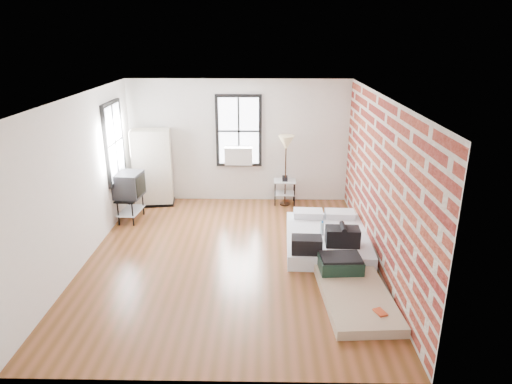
{
  "coord_description": "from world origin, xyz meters",
  "views": [
    {
      "loc": [
        0.58,
        -7.18,
        3.77
      ],
      "look_at": [
        0.44,
        0.3,
        1.13
      ],
      "focal_mm": 32.0,
      "sensor_mm": 36.0,
      "label": 1
    }
  ],
  "objects_px": {
    "wardrobe": "(152,168)",
    "floor_lamp": "(286,146)",
    "mattress_bare": "(352,288)",
    "tv_stand": "(129,186)",
    "mattress_main": "(327,238)",
    "side_table": "(285,185)"
  },
  "relations": [
    {
      "from": "mattress_main",
      "to": "wardrobe",
      "type": "height_order",
      "value": "wardrobe"
    },
    {
      "from": "mattress_bare",
      "to": "tv_stand",
      "type": "distance_m",
      "value": 5.06
    },
    {
      "from": "wardrobe",
      "to": "floor_lamp",
      "type": "xyz_separation_m",
      "value": [
        3.0,
        0.0,
        0.51
      ]
    },
    {
      "from": "wardrobe",
      "to": "floor_lamp",
      "type": "bearing_deg",
      "value": -6.6
    },
    {
      "from": "floor_lamp",
      "to": "tv_stand",
      "type": "distance_m",
      "value": 3.47
    },
    {
      "from": "mattress_main",
      "to": "tv_stand",
      "type": "height_order",
      "value": "tv_stand"
    },
    {
      "from": "wardrobe",
      "to": "floor_lamp",
      "type": "height_order",
      "value": "wardrobe"
    },
    {
      "from": "mattress_bare",
      "to": "wardrobe",
      "type": "height_order",
      "value": "wardrobe"
    },
    {
      "from": "wardrobe",
      "to": "side_table",
      "type": "relative_size",
      "value": 2.63
    },
    {
      "from": "mattress_main",
      "to": "mattress_bare",
      "type": "height_order",
      "value": "mattress_main"
    },
    {
      "from": "mattress_main",
      "to": "tv_stand",
      "type": "xyz_separation_m",
      "value": [
        -3.96,
        1.21,
        0.57
      ]
    },
    {
      "from": "mattress_main",
      "to": "wardrobe",
      "type": "distance_m",
      "value": 4.33
    },
    {
      "from": "mattress_main",
      "to": "tv_stand",
      "type": "distance_m",
      "value": 4.18
    },
    {
      "from": "mattress_main",
      "to": "tv_stand",
      "type": "relative_size",
      "value": 1.98
    },
    {
      "from": "mattress_main",
      "to": "mattress_bare",
      "type": "bearing_deg",
      "value": -81.74
    },
    {
      "from": "mattress_bare",
      "to": "side_table",
      "type": "xyz_separation_m",
      "value": [
        -0.86,
        3.88,
        0.32
      ]
    },
    {
      "from": "side_table",
      "to": "wardrobe",
      "type": "bearing_deg",
      "value": -178.66
    },
    {
      "from": "mattress_bare",
      "to": "side_table",
      "type": "distance_m",
      "value": 3.99
    },
    {
      "from": "side_table",
      "to": "floor_lamp",
      "type": "distance_m",
      "value": 0.94
    },
    {
      "from": "mattress_bare",
      "to": "tv_stand",
      "type": "relative_size",
      "value": 1.82
    },
    {
      "from": "floor_lamp",
      "to": "mattress_bare",
      "type": "bearing_deg",
      "value": -77.32
    },
    {
      "from": "mattress_bare",
      "to": "tv_stand",
      "type": "bearing_deg",
      "value": 141.68
    }
  ]
}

